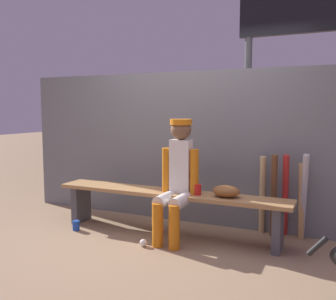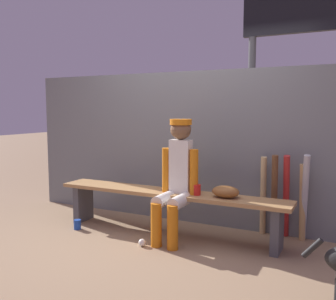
# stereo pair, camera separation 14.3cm
# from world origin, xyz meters

# --- Properties ---
(ground_plane) EXTENTS (30.00, 30.00, 0.00)m
(ground_plane) POSITION_xyz_m (0.00, 0.00, 0.00)
(ground_plane) COLOR #937556
(chainlink_fence) EXTENTS (4.48, 0.03, 1.81)m
(chainlink_fence) POSITION_xyz_m (0.00, 0.54, 0.91)
(chainlink_fence) COLOR slate
(chainlink_fence) RESTS_ON ground_plane
(dugout_bench) EXTENTS (2.63, 0.36, 0.48)m
(dugout_bench) POSITION_xyz_m (0.00, 0.00, 0.38)
(dugout_bench) COLOR #AD7F4C
(dugout_bench) RESTS_ON ground_plane
(player_seated) EXTENTS (0.41, 0.55, 1.27)m
(player_seated) POSITION_xyz_m (0.15, -0.11, 0.69)
(player_seated) COLOR silver
(player_seated) RESTS_ON ground_plane
(baseball_glove) EXTENTS (0.28, 0.20, 0.12)m
(baseball_glove) POSITION_xyz_m (0.65, 0.00, 0.54)
(baseball_glove) COLOR brown
(baseball_glove) RESTS_ON dugout_bench
(bat_wood_natural) EXTENTS (0.08, 0.15, 0.86)m
(bat_wood_natural) POSITION_xyz_m (0.93, 0.46, 0.43)
(bat_wood_natural) COLOR tan
(bat_wood_natural) RESTS_ON ground_plane
(bat_wood_dark) EXTENTS (0.09, 0.20, 0.90)m
(bat_wood_dark) POSITION_xyz_m (1.06, 0.36, 0.45)
(bat_wood_dark) COLOR brown
(bat_wood_dark) RESTS_ON ground_plane
(bat_aluminum_red) EXTENTS (0.09, 0.27, 0.90)m
(bat_aluminum_red) POSITION_xyz_m (1.17, 0.43, 0.45)
(bat_aluminum_red) COLOR #B22323
(bat_aluminum_red) RESTS_ON ground_plane
(bat_wood_tan) EXTENTS (0.09, 0.13, 0.81)m
(bat_wood_tan) POSITION_xyz_m (1.33, 0.43, 0.41)
(bat_wood_tan) COLOR tan
(bat_wood_tan) RESTS_ON ground_plane
(bat_aluminum_silver) EXTENTS (0.12, 0.28, 0.92)m
(bat_aluminum_silver) POSITION_xyz_m (1.36, 0.42, 0.46)
(bat_aluminum_silver) COLOR #B7B7BC
(bat_aluminum_silver) RESTS_ON ground_plane
(baseball) EXTENTS (0.07, 0.07, 0.07)m
(baseball) POSITION_xyz_m (-0.07, -0.44, 0.04)
(baseball) COLOR white
(baseball) RESTS_ON ground_plane
(cup_on_ground) EXTENTS (0.08, 0.08, 0.11)m
(cup_on_ground) POSITION_xyz_m (-1.01, -0.31, 0.06)
(cup_on_ground) COLOR #1E47AD
(cup_on_ground) RESTS_ON ground_plane
(cup_on_bench) EXTENTS (0.08, 0.08, 0.11)m
(cup_on_bench) POSITION_xyz_m (0.35, -0.03, 0.54)
(cup_on_bench) COLOR red
(cup_on_bench) RESTS_ON dugout_bench
(scoreboard) EXTENTS (1.89, 0.27, 3.54)m
(scoreboard) POSITION_xyz_m (1.23, 1.57, 2.43)
(scoreboard) COLOR #3F3F42
(scoreboard) RESTS_ON ground_plane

